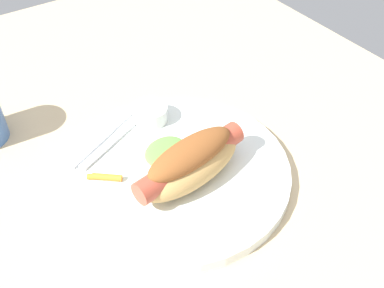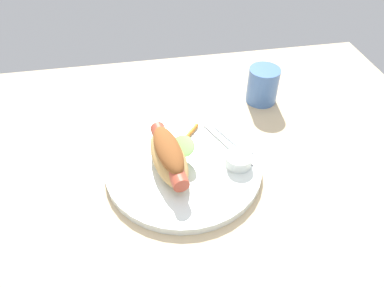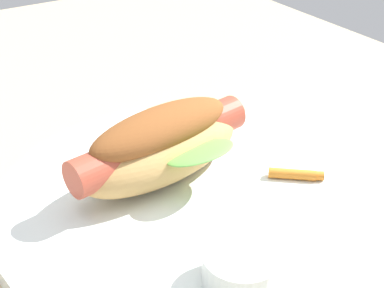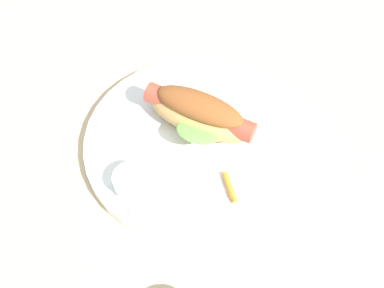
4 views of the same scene
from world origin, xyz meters
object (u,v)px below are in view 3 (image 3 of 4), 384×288
hot_dog (162,145)px  knife (334,238)px  sauce_ramekin (241,268)px  fork (303,239)px  carrot_garnish (298,175)px  plate (185,200)px

hot_dog → knife: 15.13cm
hot_dog → sauce_ramekin: size_ratio=3.28×
fork → knife: size_ratio=1.09×
hot_dog → knife: size_ratio=1.27×
carrot_garnish → sauce_ramekin: bearing=122.0°
knife → carrot_garnish: (7.25, -3.09, 0.24)cm
hot_dog → sauce_ramekin: 13.47cm
sauce_ramekin → knife: (-0.28, -8.04, -0.98)cm
plate → carrot_garnish: (-3.40, -8.87, 1.22)cm
plate → hot_dog: (2.83, 0.41, 3.94)cm
hot_dog → sauce_ramekin: hot_dog is taller
hot_dog → fork: (-12.35, -4.30, -2.94)cm
plate → carrot_garnish: size_ratio=7.57×
carrot_garnish → fork: bearing=140.9°
sauce_ramekin → knife: 8.11cm
hot_dog → carrot_garnish: hot_dog is taller
hot_dog → sauce_ramekin: (-13.20, 1.85, -1.98)cm
plate → knife: (-10.65, -5.78, 0.98)cm
fork → carrot_garnish: bearing=-153.0°
sauce_ramekin → carrot_garnish: bearing=-58.0°
fork → hot_dog: bearing=-94.7°
sauce_ramekin → carrot_garnish: size_ratio=1.26×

